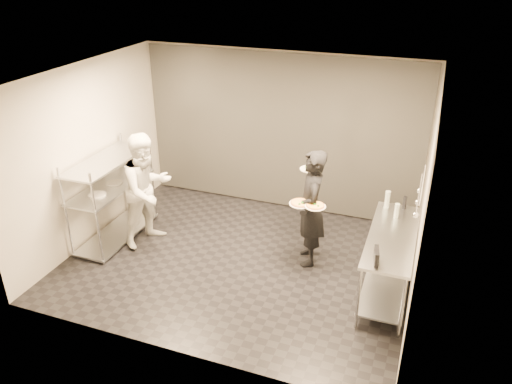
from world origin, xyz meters
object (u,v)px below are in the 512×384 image
(pass_rack, at_px, (112,194))
(bottle_dark, at_px, (405,203))
(chef, at_px, (147,189))
(pos_monitor, at_px, (376,256))
(prep_counter, at_px, (390,254))
(pizza_plate_far, at_px, (315,206))
(pizza_plate_near, at_px, (300,203))
(bottle_green, at_px, (387,199))
(waiter, at_px, (311,209))
(bottle_clear, at_px, (397,211))
(salad_plate, at_px, (309,168))

(pass_rack, distance_m, bottle_dark, 4.48)
(chef, relative_size, pos_monitor, 7.44)
(pos_monitor, bearing_deg, prep_counter, 70.29)
(pizza_plate_far, bearing_deg, pass_rack, -177.78)
(pizza_plate_near, height_order, bottle_green, bottle_green)
(pizza_plate_near, bearing_deg, bottle_green, 25.80)
(prep_counter, xyz_separation_m, waiter, (-1.20, 0.39, 0.26))
(pass_rack, xyz_separation_m, bottle_clear, (4.32, 0.49, 0.26))
(pizza_plate_far, distance_m, bottle_clear, 1.13)
(waiter, height_order, pizza_plate_near, waiter)
(chef, xyz_separation_m, bottle_green, (3.56, 0.66, 0.14))
(pass_rack, distance_m, pos_monitor, 4.28)
(chef, relative_size, pizza_plate_near, 5.71)
(pizza_plate_far, xyz_separation_m, bottle_clear, (1.06, 0.36, -0.07))
(pass_rack, relative_size, salad_plate, 5.71)
(waiter, relative_size, salad_plate, 6.35)
(pizza_plate_near, height_order, bottle_dark, bottle_dark)
(waiter, height_order, chef, chef)
(pizza_plate_near, bearing_deg, pizza_plate_far, -18.88)
(waiter, relative_size, pizza_plate_near, 5.58)
(waiter, xyz_separation_m, chef, (-2.53, -0.30, 0.02))
(pos_monitor, bearing_deg, bottle_dark, 72.62)
(bottle_clear, bearing_deg, pizza_plate_near, -167.60)
(pizza_plate_near, xyz_separation_m, bottle_clear, (1.29, 0.28, -0.03))
(pizza_plate_far, height_order, pos_monitor, pizza_plate_far)
(prep_counter, distance_m, pizza_plate_far, 1.18)
(pizza_plate_near, relative_size, bottle_dark, 1.68)
(bottle_green, xyz_separation_m, bottle_dark, (0.24, 0.05, -0.03))
(prep_counter, distance_m, waiter, 1.29)
(salad_plate, relative_size, bottle_clear, 1.32)
(pizza_plate_far, relative_size, salad_plate, 1.04)
(chef, xyz_separation_m, pizza_plate_near, (2.42, 0.11, 0.14))
(pizza_plate_near, bearing_deg, salad_plate, 92.39)
(bottle_green, xyz_separation_m, bottle_clear, (0.16, -0.26, -0.02))
(pizza_plate_near, height_order, pizza_plate_far, pizza_plate_far)
(pos_monitor, bearing_deg, bottle_clear, 74.66)
(chef, relative_size, bottle_dark, 9.61)
(bottle_clear, bearing_deg, prep_counter, -88.52)
(pass_rack, xyz_separation_m, pizza_plate_far, (3.25, 0.13, 0.32))
(pizza_plate_near, bearing_deg, pass_rack, -176.12)
(pizza_plate_far, height_order, bottle_dark, pizza_plate_far)
(prep_counter, height_order, pos_monitor, pos_monitor)
(pos_monitor, bearing_deg, salad_plate, 119.70)
(prep_counter, xyz_separation_m, bottle_dark, (0.07, 0.80, 0.39))
(salad_plate, xyz_separation_m, bottle_clear, (1.32, -0.24, -0.35))
(pizza_plate_far, distance_m, salad_plate, 0.71)
(chef, distance_m, pizza_plate_far, 2.66)
(pizza_plate_far, height_order, bottle_green, bottle_green)
(bottle_green, bearing_deg, prep_counter, -76.97)
(waiter, height_order, bottle_clear, waiter)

